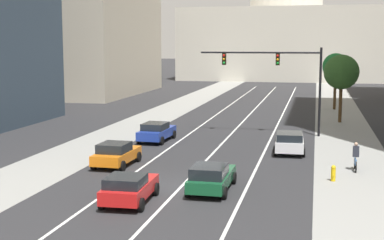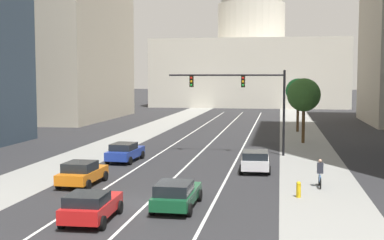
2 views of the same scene
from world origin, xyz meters
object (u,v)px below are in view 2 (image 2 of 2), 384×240
at_px(car_orange, 82,173).
at_px(car_blue, 125,152).
at_px(cyclist, 320,173).
at_px(car_white, 255,160).
at_px(street_tree_mid_right, 298,91).
at_px(traffic_signal_mast, 247,93).
at_px(fire_hydrant, 299,189).
at_px(capitol_building, 251,55).
at_px(car_green, 176,194).
at_px(street_tree_far_right, 304,95).
at_px(car_red, 91,206).

bearing_deg(car_orange, car_blue, 1.56).
bearing_deg(cyclist, car_white, 40.61).
xyz_separation_m(car_orange, street_tree_mid_right, (14.11, 33.78, 4.14)).
bearing_deg(car_white, traffic_signal_mast, 6.05).
distance_m(car_white, fire_hydrant, 8.19).
xyz_separation_m(capitol_building, car_white, (5.16, -85.70, -10.88)).
height_order(car_blue, fire_hydrant, car_blue).
bearing_deg(street_tree_mid_right, car_blue, -119.69).
bearing_deg(car_white, car_orange, 120.22).
xyz_separation_m(capitol_building, street_tree_mid_right, (8.96, -58.50, -6.77)).
bearing_deg(car_white, street_tree_mid_right, -10.32).
bearing_deg(traffic_signal_mast, car_green, -97.02).
height_order(fire_hydrant, street_tree_far_right, street_tree_far_right).
distance_m(car_red, street_tree_far_right, 32.74).
height_order(car_orange, street_tree_far_right, street_tree_far_right).
height_order(traffic_signal_mast, street_tree_mid_right, traffic_signal_mast).
height_order(car_orange, car_white, car_white).
xyz_separation_m(car_red, car_orange, (-3.44, 7.61, 0.02)).
bearing_deg(car_white, fire_hydrant, -162.69).
bearing_deg(car_orange, street_tree_mid_right, -21.13).
relative_size(car_blue, car_white, 0.99).
bearing_deg(car_green, capitol_building, 1.25).
xyz_separation_m(car_green, fire_hydrant, (6.20, 3.52, -0.29)).
bearing_deg(car_red, fire_hydrant, -58.05).
distance_m(capitol_building, car_blue, 84.13).
bearing_deg(street_tree_far_right, car_red, -109.56).
bearing_deg(car_blue, fire_hydrant, -125.16).
xyz_separation_m(car_red, car_green, (3.43, 2.96, 0.01)).
relative_size(fire_hydrant, street_tree_far_right, 0.14).
relative_size(street_tree_far_right, street_tree_mid_right, 1.01).
xyz_separation_m(traffic_signal_mast, cyclist, (5.24, -12.34, -4.46)).
relative_size(car_red, traffic_signal_mast, 0.42).
distance_m(street_tree_far_right, street_tree_mid_right, 10.77).
relative_size(capitol_building, car_orange, 9.97).
xyz_separation_m(capitol_building, cyclist, (9.28, -90.45, -10.83)).
bearing_deg(car_orange, car_green, -122.52).
bearing_deg(car_orange, street_tree_far_right, -30.34).
distance_m(traffic_signal_mast, fire_hydrant, 16.51).
bearing_deg(capitol_building, car_green, -88.99).
height_order(car_green, car_orange, car_orange).
bearing_deg(cyclist, street_tree_far_right, -0.02).
height_order(car_green, fire_hydrant, car_green).
bearing_deg(cyclist, fire_hydrant, 154.90).
bearing_deg(car_green, car_white, -16.80).
bearing_deg(traffic_signal_mast, car_white, -81.59).
relative_size(car_orange, car_blue, 0.92).
bearing_deg(traffic_signal_mast, car_blue, -150.72).
relative_size(car_blue, street_tree_mid_right, 0.71).
height_order(traffic_signal_mast, cyclist, traffic_signal_mast).
bearing_deg(car_green, car_red, 131.11).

